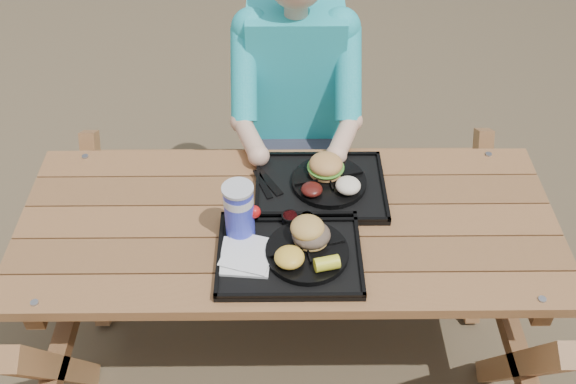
{
  "coord_description": "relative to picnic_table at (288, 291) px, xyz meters",
  "views": [
    {
      "loc": [
        -0.01,
        -1.49,
        2.28
      ],
      "look_at": [
        0.0,
        0.0,
        0.88
      ],
      "focal_mm": 40.0,
      "sensor_mm": 36.0,
      "label": 1
    }
  ],
  "objects": [
    {
      "name": "picnic_table",
      "position": [
        0.0,
        0.0,
        0.0
      ],
      "size": [
        1.8,
        1.49,
        0.75
      ],
      "primitive_type": null,
      "color": "#999999",
      "rests_on": "ground"
    },
    {
      "name": "tray_near",
      "position": [
        0.0,
        -0.16,
        0.39
      ],
      "size": [
        0.45,
        0.35,
        0.02
      ],
      "primitive_type": "cube",
      "color": "black",
      "rests_on": "picnic_table"
    },
    {
      "name": "ground",
      "position": [
        0.0,
        0.0,
        -0.38
      ],
      "size": [
        60.0,
        60.0,
        0.0
      ],
      "primitive_type": "plane",
      "color": "#999999",
      "rests_on": "ground"
    },
    {
      "name": "baked_beans",
      "position": [
        0.08,
        0.09,
        0.43
      ],
      "size": [
        0.07,
        0.07,
        0.03
      ],
      "primitive_type": "ellipsoid",
      "color": "#4B130F",
      "rests_on": "plate_far"
    },
    {
      "name": "tray_far",
      "position": [
        0.11,
        0.15,
        0.39
      ],
      "size": [
        0.45,
        0.35,
        0.02
      ],
      "primitive_type": "cube",
      "color": "black",
      "rests_on": "picnic_table"
    },
    {
      "name": "plate_far",
      "position": [
        0.14,
        0.16,
        0.41
      ],
      "size": [
        0.26,
        0.26,
        0.02
      ],
      "primitive_type": "cylinder",
      "color": "black",
      "rests_on": "tray_far"
    },
    {
      "name": "potato_salad",
      "position": [
        0.2,
        0.1,
        0.44
      ],
      "size": [
        0.09,
        0.09,
        0.05
      ],
      "primitive_type": "ellipsoid",
      "color": "white",
      "rests_on": "plate_far"
    },
    {
      "name": "plate_near",
      "position": [
        0.06,
        -0.17,
        0.41
      ],
      "size": [
        0.26,
        0.26,
        0.02
      ],
      "primitive_type": "cylinder",
      "color": "black",
      "rests_on": "tray_near"
    },
    {
      "name": "condiment_mustard",
      "position": [
        0.06,
        -0.03,
        0.41
      ],
      "size": [
        0.05,
        0.05,
        0.03
      ],
      "primitive_type": "cylinder",
      "color": "yellow",
      "rests_on": "tray_near"
    },
    {
      "name": "soda_cup",
      "position": [
        -0.15,
        -0.07,
        0.49
      ],
      "size": [
        0.09,
        0.09,
        0.19
      ],
      "primitive_type": "cylinder",
      "color": "#1D29DB",
      "rests_on": "tray_near"
    },
    {
      "name": "corn_cob",
      "position": [
        0.11,
        -0.24,
        0.44
      ],
      "size": [
        0.09,
        0.09,
        0.04
      ],
      "primitive_type": null,
      "rotation": [
        0.0,
        0.0,
        0.23
      ],
      "color": "yellow",
      "rests_on": "plate_near"
    },
    {
      "name": "condiment_bbq",
      "position": [
        0.01,
        -0.03,
        0.41
      ],
      "size": [
        0.06,
        0.06,
        0.03
      ],
      "primitive_type": "cylinder",
      "color": "black",
      "rests_on": "tray_near"
    },
    {
      "name": "napkin_stack",
      "position": [
        -0.13,
        -0.18,
        0.4
      ],
      "size": [
        0.17,
        0.17,
        0.02
      ],
      "primitive_type": "cube",
      "rotation": [
        0.0,
        0.0,
        -0.09
      ],
      "color": "white",
      "rests_on": "tray_near"
    },
    {
      "name": "cutlery_far",
      "position": [
        -0.07,
        0.17,
        0.4
      ],
      "size": [
        0.1,
        0.15,
        0.01
      ],
      "primitive_type": "cube",
      "rotation": [
        0.0,
        0.0,
        0.53
      ],
      "color": "black",
      "rests_on": "tray_far"
    },
    {
      "name": "diner",
      "position": [
        0.04,
        0.7,
        0.27
      ],
      "size": [
        0.48,
        0.84,
        1.28
      ],
      "primitive_type": null,
      "color": "teal",
      "rests_on": "ground"
    },
    {
      "name": "burger",
      "position": [
        0.13,
        0.2,
        0.47
      ],
      "size": [
        0.12,
        0.12,
        0.11
      ],
      "primitive_type": null,
      "color": "#CD8C48",
      "rests_on": "plate_far"
    },
    {
      "name": "sandwich",
      "position": [
        0.07,
        -0.12,
        0.47
      ],
      "size": [
        0.11,
        0.11,
        0.12
      ],
      "primitive_type": null,
      "color": "gold",
      "rests_on": "plate_near"
    },
    {
      "name": "mac_cheese",
      "position": [
        0.0,
        -0.22,
        0.44
      ],
      "size": [
        0.09,
        0.09,
        0.05
      ],
      "primitive_type": "ellipsoid",
      "color": "yellow",
      "rests_on": "plate_near"
    }
  ]
}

